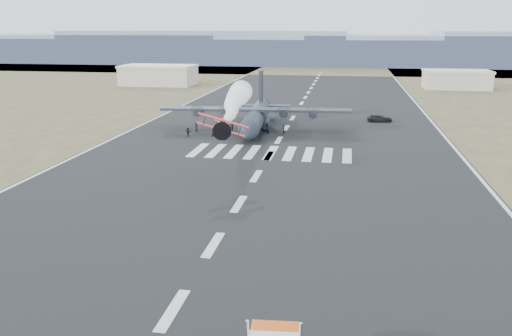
% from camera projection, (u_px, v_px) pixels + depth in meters
% --- Properties ---
extents(ground, '(500.00, 500.00, 0.00)m').
position_uv_depth(ground, '(173.00, 310.00, 38.49)').
color(ground, black).
rests_on(ground, ground).
extents(scrub_far, '(500.00, 80.00, 0.00)m').
position_uv_depth(scrub_far, '(323.00, 68.00, 257.86)').
color(scrub_far, brown).
rests_on(scrub_far, ground).
extents(runway_markings, '(60.00, 260.00, 0.01)m').
position_uv_depth(runway_markings, '(279.00, 140.00, 95.72)').
color(runway_markings, silver).
rests_on(runway_markings, ground).
extents(ridge_seg_b, '(150.00, 50.00, 15.00)m').
position_uv_depth(ridge_seg_b, '(95.00, 48.00, 305.39)').
color(ridge_seg_b, '#838FA7').
rests_on(ridge_seg_b, ground).
extents(ridge_seg_c, '(150.00, 50.00, 17.00)m').
position_uv_depth(ridge_seg_c, '(207.00, 47.00, 294.72)').
color(ridge_seg_c, '#838FA7').
rests_on(ridge_seg_c, ground).
extents(ridge_seg_d, '(150.00, 50.00, 13.00)m').
position_uv_depth(ridge_seg_d, '(326.00, 52.00, 284.82)').
color(ridge_seg_d, '#838FA7').
rests_on(ridge_seg_d, ground).
extents(ridge_seg_e, '(150.00, 50.00, 15.00)m').
position_uv_depth(ridge_seg_e, '(456.00, 50.00, 274.15)').
color(ridge_seg_e, '#838FA7').
rests_on(ridge_seg_e, ground).
extents(hangar_left, '(24.50, 14.50, 6.70)m').
position_uv_depth(hangar_left, '(159.00, 75.00, 184.25)').
color(hangar_left, '#B3AE9F').
rests_on(hangar_left, ground).
extents(hangar_right, '(20.50, 12.50, 5.90)m').
position_uv_depth(hangar_right, '(456.00, 79.00, 173.42)').
color(hangar_right, '#B3AE9F').
rests_on(hangar_right, ground).
extents(aerobatic_biplane, '(6.53, 6.10, 3.51)m').
position_uv_depth(aerobatic_biplane, '(221.00, 126.00, 69.86)').
color(aerobatic_biplane, '#B60C32').
extents(smoke_trail, '(6.30, 33.44, 4.22)m').
position_uv_depth(smoke_trail, '(238.00, 97.00, 96.49)').
color(smoke_trail, white).
extents(transport_aircraft, '(36.60, 30.11, 10.56)m').
position_uv_depth(transport_aircraft, '(256.00, 115.00, 105.45)').
color(transport_aircraft, '#1F252F').
rests_on(transport_aircraft, ground).
extents(support_vehicle, '(5.46, 2.91, 1.46)m').
position_uv_depth(support_vehicle, '(380.00, 118.00, 114.00)').
color(support_vehicle, black).
rests_on(support_vehicle, ground).
extents(crew_a, '(0.73, 0.66, 1.64)m').
position_uv_depth(crew_a, '(256.00, 133.00, 97.86)').
color(crew_a, black).
rests_on(crew_a, ground).
extents(crew_b, '(0.51, 0.83, 1.71)m').
position_uv_depth(crew_b, '(252.00, 133.00, 97.47)').
color(crew_b, black).
rests_on(crew_b, ground).
extents(crew_c, '(1.14, 0.97, 1.62)m').
position_uv_depth(crew_c, '(260.00, 135.00, 96.21)').
color(crew_c, black).
rests_on(crew_c, ground).
extents(crew_d, '(0.93, 1.12, 1.71)m').
position_uv_depth(crew_d, '(232.00, 127.00, 103.37)').
color(crew_d, black).
rests_on(crew_d, ground).
extents(crew_e, '(0.90, 0.98, 1.72)m').
position_uv_depth(crew_e, '(196.00, 127.00, 103.87)').
color(crew_e, black).
rests_on(crew_e, ground).
extents(crew_f, '(1.54, 1.14, 1.61)m').
position_uv_depth(crew_f, '(188.00, 132.00, 98.94)').
color(crew_f, black).
rests_on(crew_f, ground).
extents(crew_g, '(0.55, 0.66, 1.77)m').
position_uv_depth(crew_g, '(283.00, 130.00, 100.64)').
color(crew_g, black).
rests_on(crew_g, ground).
extents(crew_h, '(0.76, 0.95, 1.70)m').
position_uv_depth(crew_h, '(267.00, 129.00, 101.75)').
color(crew_h, black).
rests_on(crew_h, ground).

